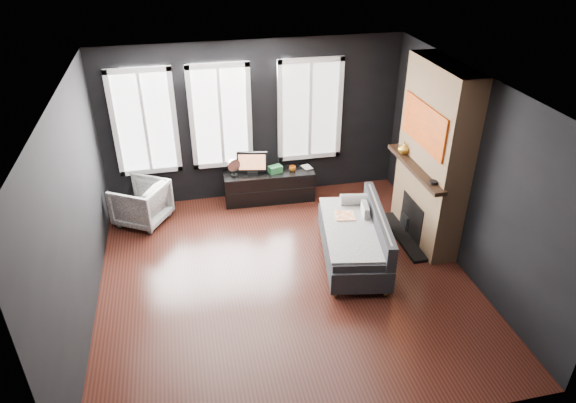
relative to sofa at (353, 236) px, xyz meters
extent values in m
plane|color=black|center=(-1.04, -0.26, -0.39)|extent=(5.00, 5.00, 0.00)
plane|color=white|center=(-1.04, -0.26, 2.31)|extent=(5.00, 5.00, 0.00)
cube|color=black|center=(-1.04, 2.24, 0.96)|extent=(5.00, 0.02, 2.70)
cube|color=black|center=(-3.54, -0.26, 0.96)|extent=(0.02, 5.00, 2.70)
cube|color=black|center=(1.46, -0.26, 0.96)|extent=(0.02, 5.00, 2.70)
cube|color=gray|center=(0.25, 0.27, 0.17)|extent=(0.12, 0.32, 0.31)
imported|color=white|center=(-2.99, 1.69, -0.02)|extent=(0.97, 0.99, 0.76)
imported|color=#CC6312|center=(-0.45, 1.94, 0.19)|extent=(0.14, 0.12, 0.12)
imported|color=#B8AC94|center=(-0.25, 1.99, 0.23)|extent=(0.15, 0.05, 0.20)
cube|color=#2D7E40|center=(-0.75, 1.94, 0.19)|extent=(0.25, 0.20, 0.12)
imported|color=gold|center=(1.01, 0.79, 0.92)|extent=(0.23, 0.24, 0.18)
cylinder|color=black|center=(1.01, -0.21, 0.85)|extent=(0.13, 0.13, 0.04)
camera|label=1|loc=(-2.21, -5.75, 4.08)|focal=32.00mm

